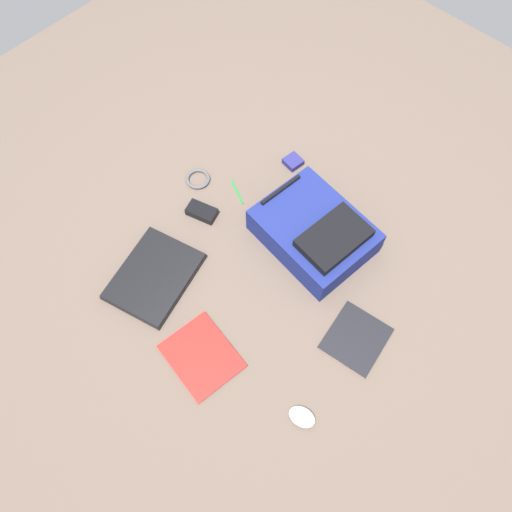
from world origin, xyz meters
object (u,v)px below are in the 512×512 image
backpack (315,232)px  book_manual (356,339)px  book_red (202,356)px  power_brick (201,212)px  computer_mouse (302,417)px  laptop (154,276)px  earbud_pouch (293,162)px  pen_black (237,191)px  cable_coil (198,179)px

backpack → book_manual: backpack is taller
book_red → power_brick: 0.61m
computer_mouse → laptop: bearing=75.5°
earbud_pouch → computer_mouse: bearing=-136.9°
laptop → earbud_pouch: size_ratio=5.77×
book_manual → book_red: size_ratio=0.85×
book_red → backpack: bearing=1.5°
book_red → earbud_pouch: (0.88, 0.34, 0.01)m
power_brick → earbud_pouch: power_brick is taller
pen_black → power_brick: bearing=171.2°
backpack → earbud_pouch: 0.40m
book_manual → earbud_pouch: earbud_pouch is taller
book_manual → pen_black: size_ratio=1.86×
book_red → power_brick: bearing=46.3°
laptop → book_red: (-0.09, -0.36, -0.01)m
backpack → pen_black: bearing=96.3°
book_red → book_manual: bearing=-40.0°
book_red → pen_black: size_ratio=2.17×
pen_black → book_manual: bearing=-102.1°
laptop → power_brick: size_ratio=3.30×
backpack → book_red: 0.65m
power_brick → pen_black: size_ratio=0.92×
computer_mouse → pen_black: computer_mouse is taller
book_manual → earbud_pouch: bearing=57.7°
computer_mouse → pen_black: (0.52, 0.82, -0.02)m
laptop → book_red: laptop is taller
book_red → earbud_pouch: 0.94m
computer_mouse → earbud_pouch: (0.79, 0.74, -0.01)m
laptop → power_brick: power_brick is taller
book_red → power_brick: size_ratio=2.37×
book_red → computer_mouse: (0.09, -0.41, 0.01)m
cable_coil → earbud_pouch: earbud_pouch is taller
pen_black → backpack: bearing=-83.7°
book_manual → cable_coil: (0.09, 0.94, -0.00)m
laptop → backpack: bearing=-31.9°
pen_black → cable_coil: bearing=113.3°
book_manual → power_brick: size_ratio=2.02×
book_manual → book_red: bearing=140.0°
cable_coil → book_red: bearing=-132.7°
computer_mouse → pen_black: 0.97m
cable_coil → power_brick: 0.18m
book_manual → computer_mouse: size_ratio=2.63×
cable_coil → pen_black: cable_coil is taller
pen_black → book_red: bearing=-145.8°
book_red → pen_black: book_red is taller
book_manual → computer_mouse: computer_mouse is taller
laptop → power_brick: bearing=13.3°
pen_black → earbud_pouch: (0.28, -0.08, 0.01)m
book_red → cable_coil: size_ratio=2.75×
book_red → computer_mouse: size_ratio=3.08×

